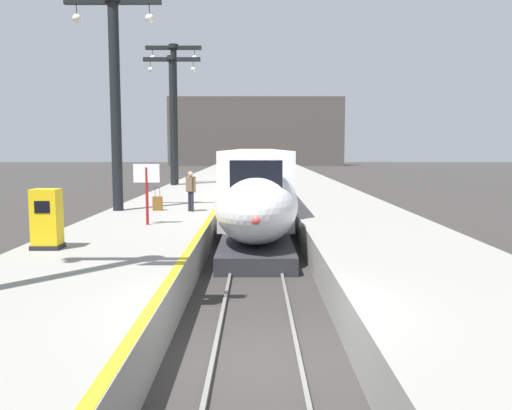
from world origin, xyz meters
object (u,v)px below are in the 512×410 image
at_px(station_column_far, 171,108).
at_px(departure_info_board, 145,182).
at_px(station_column_distant, 173,102).
at_px(station_column_mid, 114,82).
at_px(highspeed_train_main, 255,177).
at_px(rolling_suitcase, 156,203).
at_px(passenger_near_edge, 190,188).
at_px(ticket_machine_yellow, 45,221).

distance_m(station_column_far, departure_info_board, 20.40).
bearing_deg(station_column_distant, station_column_mid, -90.00).
bearing_deg(departure_info_board, highspeed_train_main, 75.47).
xyz_separation_m(highspeed_train_main, station_column_mid, (-5.90, -10.34, 4.51)).
bearing_deg(rolling_suitcase, departure_info_board, -84.36).
bearing_deg(station_column_mid, highspeed_train_main, 60.29).
bearing_deg(rolling_suitcase, passenger_near_edge, -12.99).
relative_size(passenger_near_edge, ticket_machine_yellow, 1.06).
bearing_deg(passenger_near_edge, rolling_suitcase, 167.01).
height_order(highspeed_train_main, station_column_distant, station_column_distant).
bearing_deg(departure_info_board, station_column_far, 96.05).
distance_m(highspeed_train_main, passenger_near_edge, 11.02).
relative_size(rolling_suitcase, ticket_machine_yellow, 0.61).
bearing_deg(station_column_distant, passenger_near_edge, -79.40).
relative_size(station_column_mid, station_column_distant, 0.89).
distance_m(station_column_mid, passenger_near_edge, 5.43).
bearing_deg(passenger_near_edge, ticket_machine_yellow, -108.38).
bearing_deg(station_column_distant, ticket_machine_yellow, -89.21).
xyz_separation_m(highspeed_train_main, departure_info_board, (-3.79, -14.62, 0.62)).
height_order(rolling_suitcase, departure_info_board, departure_info_board).
relative_size(station_column_distant, rolling_suitcase, 10.20).
distance_m(ticket_machine_yellow, departure_info_board, 4.88).
distance_m(station_column_far, passenger_near_edge, 16.87).
relative_size(station_column_distant, departure_info_board, 4.73).
xyz_separation_m(rolling_suitcase, ticket_machine_yellow, (-1.34, -8.77, 0.44)).
bearing_deg(rolling_suitcase, highspeed_train_main, 67.81).
xyz_separation_m(station_column_far, departure_info_board, (2.11, -19.91, -3.96)).
distance_m(highspeed_train_main, station_column_far, 9.15).
bearing_deg(station_column_far, ticket_machine_yellow, -89.18).
height_order(highspeed_train_main, ticket_machine_yellow, highspeed_train_main).
relative_size(station_column_mid, departure_info_board, 4.22).
xyz_separation_m(rolling_suitcase, departure_info_board, (0.42, -4.29, 1.20)).
bearing_deg(ticket_machine_yellow, station_column_far, 90.82).
relative_size(station_column_mid, passenger_near_edge, 5.29).
xyz_separation_m(station_column_mid, rolling_suitcase, (1.69, 0.01, -5.09)).
bearing_deg(rolling_suitcase, ticket_machine_yellow, -98.66).
bearing_deg(ticket_machine_yellow, station_column_distant, 90.79).
bearing_deg(station_column_mid, passenger_near_edge, -5.97).
height_order(highspeed_train_main, rolling_suitcase, highspeed_train_main).
xyz_separation_m(station_column_far, station_column_distant, (0.00, 0.89, 0.50)).
distance_m(highspeed_train_main, ticket_machine_yellow, 19.89).
distance_m(highspeed_train_main, station_column_mid, 12.73).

